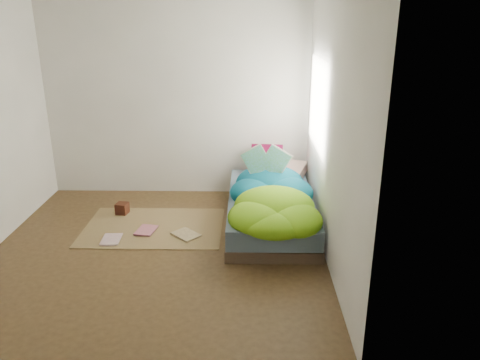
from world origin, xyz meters
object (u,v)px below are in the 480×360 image
bed (270,209)px  floor_book_a (102,240)px  pillow_magenta (267,160)px  wooden_box (122,208)px  floor_book_b (138,230)px  open_book (266,153)px

bed → floor_book_a: size_ratio=7.23×
pillow_magenta → floor_book_a: 2.33m
wooden_box → floor_book_b: wooden_box is taller
wooden_box → floor_book_a: 0.75m
open_book → floor_book_a: (-1.81, -0.69, -0.80)m
wooden_box → open_book: bearing=-1.7°
floor_book_a → floor_book_b: size_ratio=1.01×
pillow_magenta → open_book: size_ratio=0.84×
floor_book_a → bed: bearing=13.4°
bed → open_book: (-0.06, 0.15, 0.66)m
open_book → bed: bearing=-64.5°
open_book → wooden_box: size_ratio=3.54×
pillow_magenta → floor_book_b: bearing=-138.9°
pillow_magenta → open_book: bearing=-87.5°
open_book → wooden_box: (-1.77, 0.05, -0.75)m
bed → pillow_magenta: size_ratio=4.89×
pillow_magenta → bed: bearing=-82.6°
pillow_magenta → open_book: open_book is taller
bed → wooden_box: (-1.83, 0.21, -0.09)m
pillow_magenta → floor_book_b: (-1.51, -1.07, -0.52)m
wooden_box → floor_book_a: wooden_box is taller
pillow_magenta → floor_book_a: (-1.85, -1.32, -0.52)m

